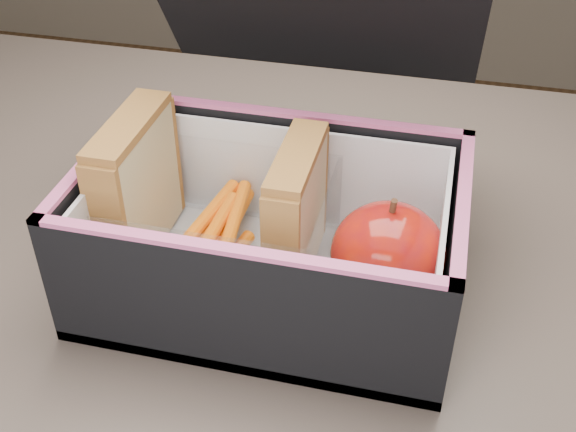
# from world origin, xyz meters

# --- Properties ---
(kitchen_table) EXTENTS (1.20, 0.80, 0.75)m
(kitchen_table) POSITION_xyz_m (0.00, 0.00, 0.66)
(kitchen_table) COLOR #524640
(kitchen_table) RESTS_ON ground
(lunch_bag) EXTENTS (0.28, 0.28, 0.25)m
(lunch_bag) POSITION_xyz_m (-0.01, 0.00, 0.81)
(lunch_bag) COLOR black
(lunch_bag) RESTS_ON kitchen_table
(plastic_tub) EXTENTS (0.17, 0.12, 0.07)m
(plastic_tub) POSITION_xyz_m (-0.05, 0.01, 0.80)
(plastic_tub) COLOR white
(plastic_tub) RESTS_ON lunch_bag
(sandwich_left) EXTENTS (0.03, 0.10, 0.11)m
(sandwich_left) POSITION_xyz_m (-0.12, 0.01, 0.82)
(sandwich_left) COLOR tan
(sandwich_left) RESTS_ON plastic_tub
(sandwich_right) EXTENTS (0.03, 0.10, 0.11)m
(sandwich_right) POSITION_xyz_m (0.01, 0.01, 0.82)
(sandwich_right) COLOR tan
(sandwich_right) RESTS_ON plastic_tub
(carrot_sticks) EXTENTS (0.05, 0.14, 0.03)m
(carrot_sticks) POSITION_xyz_m (-0.05, 0.01, 0.78)
(carrot_sticks) COLOR orange
(carrot_sticks) RESTS_ON plastic_tub
(paper_napkin) EXTENTS (0.09, 0.09, 0.01)m
(paper_napkin) POSITION_xyz_m (0.08, -0.01, 0.77)
(paper_napkin) COLOR white
(paper_napkin) RESTS_ON lunch_bag
(red_apple) EXTENTS (0.11, 0.11, 0.09)m
(red_apple) POSITION_xyz_m (0.08, -0.01, 0.81)
(red_apple) COLOR maroon
(red_apple) RESTS_ON paper_napkin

